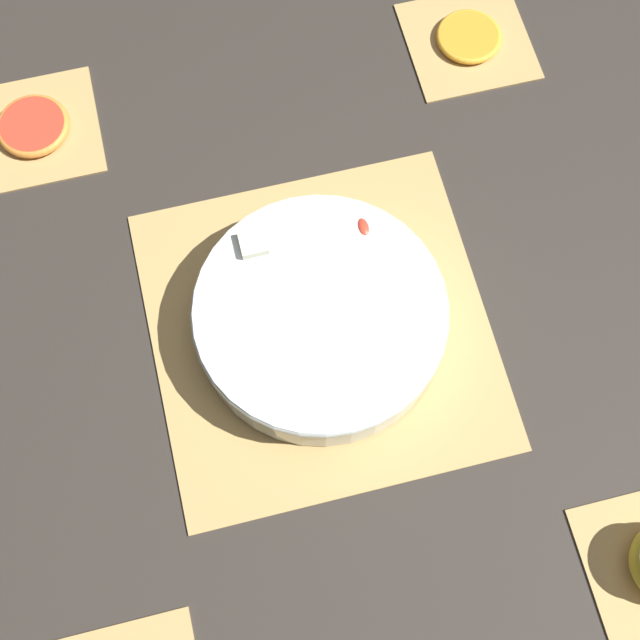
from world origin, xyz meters
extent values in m
plane|color=#2D2823|center=(0.00, 0.00, 0.00)|extent=(6.00, 6.00, 0.00)
cube|color=tan|center=(0.00, 0.00, 0.00)|extent=(0.40, 0.40, 0.01)
cube|color=brown|center=(-0.15, 0.00, 0.00)|extent=(0.01, 0.39, 0.00)
cube|color=brown|center=(-0.10, 0.00, 0.00)|extent=(0.01, 0.39, 0.00)
cube|color=brown|center=(-0.05, 0.00, 0.00)|extent=(0.01, 0.39, 0.00)
cube|color=brown|center=(0.00, 0.00, 0.00)|extent=(0.01, 0.39, 0.00)
cube|color=brown|center=(0.05, 0.00, 0.00)|extent=(0.01, 0.39, 0.00)
cube|color=brown|center=(0.10, 0.00, 0.00)|extent=(0.01, 0.39, 0.00)
cube|color=brown|center=(0.15, 0.00, 0.00)|extent=(0.01, 0.39, 0.00)
cube|color=tan|center=(0.36, -0.30, 0.00)|extent=(0.16, 0.16, 0.01)
cube|color=brown|center=(0.33, -0.30, 0.00)|extent=(0.00, 0.16, 0.00)
cube|color=brown|center=(0.38, -0.30, 0.00)|extent=(0.00, 0.16, 0.00)
cube|color=tan|center=(0.36, 0.30, 0.00)|extent=(0.16, 0.16, 0.01)
cube|color=brown|center=(0.32, 0.30, 0.00)|extent=(0.00, 0.16, 0.00)
cube|color=brown|center=(0.36, 0.30, 0.00)|extent=(0.00, 0.16, 0.00)
cube|color=brown|center=(0.40, 0.30, 0.00)|extent=(0.00, 0.16, 0.00)
cylinder|color=silver|center=(0.00, 0.00, 0.04)|extent=(0.29, 0.29, 0.06)
torus|color=silver|center=(0.00, 0.00, 0.06)|extent=(0.30, 0.30, 0.01)
cylinder|color=#F4EABC|center=(-0.08, -0.06, 0.05)|extent=(0.03, 0.03, 0.01)
cylinder|color=#F4EABC|center=(0.00, -0.04, 0.05)|extent=(0.03, 0.03, 0.01)
cylinder|color=#F4EABC|center=(-0.06, 0.05, 0.04)|extent=(0.03, 0.03, 0.01)
cylinder|color=#F4EABC|center=(0.06, -0.03, 0.04)|extent=(0.03, 0.03, 0.01)
cylinder|color=#F4EABC|center=(0.08, -0.04, 0.06)|extent=(0.03, 0.03, 0.01)
cylinder|color=#F4EABC|center=(0.03, -0.03, 0.03)|extent=(0.03, 0.03, 0.01)
cube|color=beige|center=(0.02, 0.06, 0.03)|extent=(0.03, 0.03, 0.03)
cube|color=beige|center=(0.11, -0.03, 0.05)|extent=(0.03, 0.03, 0.03)
cube|color=beige|center=(0.01, -0.10, 0.05)|extent=(0.03, 0.03, 0.03)
cube|color=beige|center=(-0.01, -0.01, 0.04)|extent=(0.02, 0.02, 0.02)
cube|color=beige|center=(-0.01, 0.03, 0.03)|extent=(0.02, 0.02, 0.02)
cube|color=beige|center=(0.09, 0.06, 0.06)|extent=(0.03, 0.03, 0.03)
cube|color=beige|center=(0.09, 0.07, 0.03)|extent=(0.02, 0.02, 0.02)
cube|color=beige|center=(-0.10, -0.05, 0.03)|extent=(0.02, 0.02, 0.02)
cube|color=beige|center=(0.10, -0.06, 0.04)|extent=(0.02, 0.02, 0.02)
cube|color=beige|center=(-0.03, 0.08, 0.02)|extent=(0.02, 0.02, 0.02)
ellipsoid|color=red|center=(0.06, 0.04, 0.03)|extent=(0.02, 0.01, 0.01)
ellipsoid|color=orange|center=(0.02, 0.00, 0.02)|extent=(0.03, 0.02, 0.02)
ellipsoid|color=orange|center=(-0.08, -0.03, 0.05)|extent=(0.03, 0.02, 0.02)
ellipsoid|color=red|center=(-0.10, 0.03, 0.04)|extent=(0.03, 0.02, 0.01)
ellipsoid|color=red|center=(-0.05, 0.08, 0.04)|extent=(0.03, 0.02, 0.02)
ellipsoid|color=red|center=(-0.02, 0.02, 0.06)|extent=(0.03, 0.01, 0.01)
ellipsoid|color=orange|center=(0.04, -0.08, 0.02)|extent=(0.03, 0.02, 0.01)
ellipsoid|color=orange|center=(-0.01, 0.10, 0.02)|extent=(0.03, 0.02, 0.01)
ellipsoid|color=red|center=(0.09, -0.07, 0.06)|extent=(0.03, 0.02, 0.01)
cylinder|color=orange|center=(0.36, -0.30, 0.01)|extent=(0.08, 0.08, 0.01)
torus|color=#F4A82D|center=(0.36, -0.30, 0.01)|extent=(0.09, 0.09, 0.01)
cylinder|color=red|center=(0.36, 0.30, 0.01)|extent=(0.08, 0.08, 0.01)
torus|color=orange|center=(0.36, 0.30, 0.01)|extent=(0.10, 0.10, 0.01)
camera|label=1|loc=(-0.35, 0.09, 1.00)|focal=50.00mm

